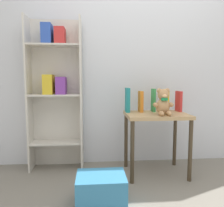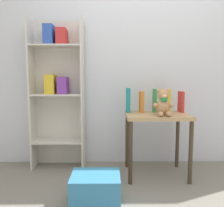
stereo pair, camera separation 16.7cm
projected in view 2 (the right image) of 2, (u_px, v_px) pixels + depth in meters
name	position (u px, v px, depth m)	size (l,w,h in m)	color
wall_back	(140.00, 59.00, 2.60)	(4.80, 0.06, 2.50)	silver
bookshelf_side	(58.00, 86.00, 2.49)	(0.59, 0.25, 1.68)	beige
display_table	(157.00, 124.00, 2.27)	(0.64, 0.47, 0.66)	tan
teddy_bear	(163.00, 103.00, 2.15)	(0.20, 0.19, 0.27)	tan
book_standing_teal	(128.00, 100.00, 2.36)	(0.04, 0.12, 0.26)	teal
book_standing_orange	(141.00, 102.00, 2.36)	(0.04, 0.11, 0.23)	orange
book_standing_green	(155.00, 101.00, 2.38)	(0.02, 0.11, 0.25)	#33934C
book_standing_yellow	(167.00, 101.00, 2.39)	(0.04, 0.10, 0.25)	gold
book_standing_red	(181.00, 102.00, 2.38)	(0.03, 0.14, 0.23)	red
storage_bin	(96.00, 190.00, 1.76)	(0.39, 0.30, 0.25)	teal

